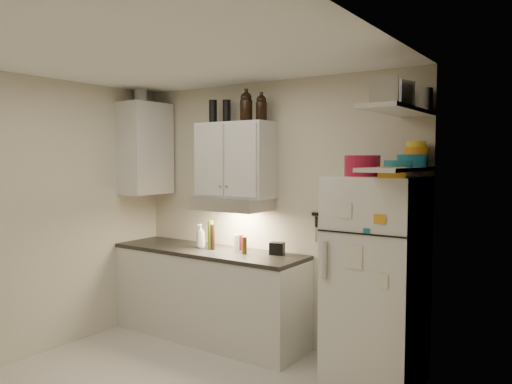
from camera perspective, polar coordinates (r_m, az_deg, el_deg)
The scene contains 35 objects.
ceiling at distance 3.87m, azimuth -11.05°, elevation 15.26°, with size 3.20×3.00×0.02m, color white.
back_wall at distance 5.00m, azimuth 1.59°, elevation -2.37°, with size 3.20×0.02×2.60m, color beige.
left_wall at distance 5.09m, azimuth -23.69°, elevation -2.58°, with size 0.02×3.00×2.60m, color beige.
right_wall at distance 2.93m, azimuth 12.18°, elevation -6.88°, with size 0.02×3.00×2.60m, color beige.
base_cabinet at distance 5.24m, azimuth -5.49°, elevation -11.69°, with size 2.10×0.60×0.88m, color silver.
countertop at distance 5.13m, azimuth -5.52°, elevation -6.73°, with size 2.10×0.62×0.04m, color black.
upper_cabinet at distance 4.99m, azimuth -2.39°, elevation 3.66°, with size 0.80×0.33×0.75m, color silver.
side_cabinet at distance 5.66m, azimuth -12.51°, elevation 4.86°, with size 0.33×0.55×1.00m, color silver.
range_hood at distance 4.96m, azimuth -2.82°, elevation -1.37°, with size 0.76×0.46×0.12m, color silver.
fridge at distance 4.21m, azimuth 13.57°, elevation -9.88°, with size 0.70×0.68×1.70m, color silver.
shelf_hi at distance 3.91m, azimuth 15.94°, elevation 8.98°, with size 0.30×0.95×0.03m, color silver.
shelf_lo at distance 3.89m, azimuth 15.82°, elevation 2.52°, with size 0.30×0.95×0.03m, color silver.
knife_strip at distance 4.63m, azimuth 8.73°, elevation -2.65°, with size 0.42×0.02×0.03m, color black.
dutch_oven at distance 4.07m, azimuth 12.05°, elevation 2.95°, with size 0.29×0.29×0.17m, color maroon.
book_stack at distance 3.79m, azimuth 15.18°, elevation 2.19°, with size 0.19×0.24×0.08m, color orange.
spice_jar at distance 4.02m, azimuth 14.69°, elevation 2.36°, with size 0.05×0.05×0.09m, color silver.
stock_pot at distance 4.22m, azimuth 17.86°, elevation 9.96°, with size 0.25×0.25×0.18m, color silver.
tin_a at distance 3.82m, azimuth 15.89°, elevation 10.70°, with size 0.18×0.16×0.18m, color #AAAAAD.
tin_b at distance 3.61m, azimuth 14.46°, elevation 11.19°, with size 0.19×0.19×0.19m, color #AAAAAD.
bowl_teal at distance 4.18m, azimuth 17.44°, elevation 3.44°, with size 0.24×0.24×0.10m, color #186C88.
bowl_orange at distance 4.21m, azimuth 17.85°, elevation 4.49°, with size 0.19×0.19×0.06m, color orange.
bowl_yellow at distance 4.22m, azimuth 17.86°, elevation 5.22°, with size 0.15×0.15×0.05m, color yellow.
plates at distance 3.86m, azimuth 15.98°, elevation 3.12°, with size 0.21×0.21×0.05m, color #186C88.
growler_a at distance 4.87m, azimuth -1.14°, elevation 9.77°, with size 0.12×0.12×0.29m, color black, non-canonical shape.
growler_b at distance 4.84m, azimuth 0.62°, elevation 9.62°, with size 0.11×0.11×0.25m, color black, non-canonical shape.
thermos_a at distance 5.14m, azimuth -3.37°, elevation 9.17°, with size 0.08×0.08×0.24m, color black.
thermos_b at distance 5.19m, azimuth -4.94°, elevation 9.12°, with size 0.08×0.08×0.24m, color black.
side_jar at distance 5.72m, azimuth -13.03°, elevation 10.78°, with size 0.14×0.14×0.18m, color silver.
soap_bottle at distance 5.19m, azimuth -6.36°, elevation -4.86°, with size 0.11×0.11×0.28m, color silver.
pepper_mill at distance 4.85m, azimuth -1.36°, elevation -6.11°, with size 0.05×0.05×0.17m, color brown.
oil_bottle at distance 5.08m, azimuth -5.22°, elevation -4.91°, with size 0.06×0.06×0.30m, color #405615.
vinegar_bottle at distance 5.08m, azimuth -5.02°, elevation -5.14°, with size 0.05×0.05×0.26m, color black.
clear_bottle at distance 4.98m, azimuth -2.25°, elevation -5.82°, with size 0.06×0.06×0.17m, color silver.
red_jar at distance 5.06m, azimuth -1.88°, elevation -5.76°, with size 0.08×0.08×0.15m, color maroon.
caddy at distance 4.81m, azimuth 2.43°, elevation -6.47°, with size 0.14×0.10×0.12m, color black.
Camera 1 is at (2.69, -2.66, 1.84)m, focal length 35.00 mm.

